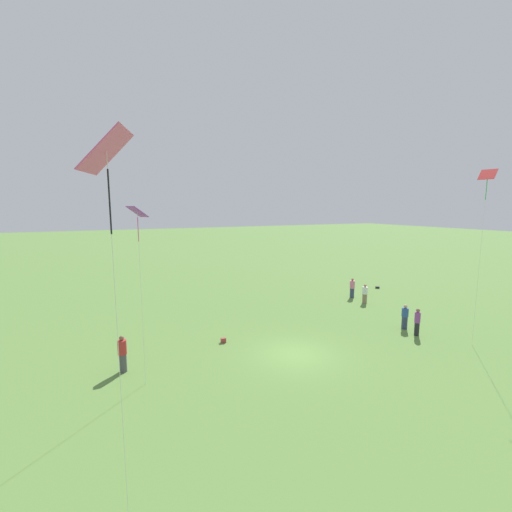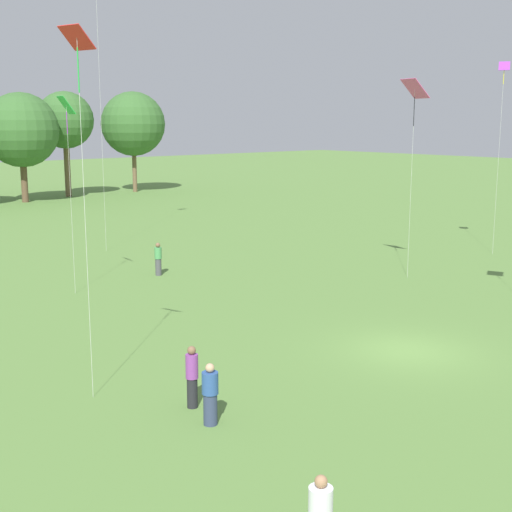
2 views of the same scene
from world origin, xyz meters
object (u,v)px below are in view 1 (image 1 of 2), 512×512
(person_1, at_px, (405,317))
(picnic_bag_1, at_px, (377,287))
(kite_3, at_px, (107,160))
(picnic_bag_2, at_px, (223,340))
(person_3, at_px, (352,288))
(person_4, at_px, (365,294))
(kite_5, at_px, (138,219))
(person_6, at_px, (417,322))
(person_0, at_px, (122,354))
(kite_4, at_px, (487,182))

(person_1, xyz_separation_m, picnic_bag_1, (-7.12, -9.56, -0.73))
(kite_3, distance_m, picnic_bag_2, 15.42)
(person_3, relative_size, person_4, 1.09)
(kite_5, xyz_separation_m, picnic_bag_1, (-24.10, -9.60, -7.61))
(person_6, relative_size, picnic_bag_1, 4.26)
(person_0, xyz_separation_m, kite_5, (-0.84, 1.73, 6.77))
(kite_3, relative_size, kite_4, 0.95)
(kite_4, xyz_separation_m, picnic_bag_2, (13.42, -6.77, -9.46))
(kite_3, bearing_deg, person_6, 172.79)
(picnic_bag_2, bearing_deg, kite_3, 58.92)
(kite_3, xyz_separation_m, kite_4, (-19.86, -3.91, 0.40))
(person_4, height_order, picnic_bag_1, person_4)
(person_3, xyz_separation_m, kite_3, (20.72, 15.52, 8.32))
(person_0, relative_size, person_3, 1.04)
(picnic_bag_2, bearing_deg, person_6, 159.87)
(person_0, distance_m, person_1, 17.90)
(person_0, height_order, picnic_bag_2, person_0)
(person_0, bearing_deg, person_6, 90.11)
(picnic_bag_1, bearing_deg, person_1, 53.34)
(person_6, height_order, kite_4, kite_4)
(kite_5, relative_size, picnic_bag_1, 19.68)
(kite_4, distance_m, picnic_bag_1, 17.30)
(kite_4, distance_m, picnic_bag_2, 17.76)
(picnic_bag_1, bearing_deg, person_6, 55.49)
(person_1, bearing_deg, person_3, -7.56)
(kite_3, relative_size, picnic_bag_2, 31.85)
(person_6, relative_size, kite_4, 0.17)
(person_4, distance_m, picnic_bag_2, 14.36)
(person_1, bearing_deg, person_4, -10.18)
(person_1, distance_m, person_4, 6.33)
(person_0, height_order, person_1, person_0)
(person_6, height_order, picnic_bag_2, person_6)
(person_1, distance_m, kite_5, 18.33)
(person_6, xyz_separation_m, kite_4, (-1.75, 2.50, 8.70))
(picnic_bag_1, xyz_separation_m, picnic_bag_2, (19.10, 6.52, 0.04))
(kite_3, relative_size, picnic_bag_1, 23.53)
(person_4, relative_size, person_6, 0.93)
(kite_4, bearing_deg, picnic_bag_2, -85.86)
(person_4, xyz_separation_m, kite_3, (20.47, 13.64, 8.40))
(person_3, xyz_separation_m, picnic_bag_1, (-4.82, -1.68, -0.79))
(person_3, bearing_deg, picnic_bag_2, 44.60)
(person_1, bearing_deg, person_0, 93.31)
(person_4, height_order, kite_5, kite_5)
(person_0, bearing_deg, person_1, 94.19)
(person_0, xyz_separation_m, person_4, (-19.88, -4.30, -0.13))
(kite_3, xyz_separation_m, kite_5, (-1.43, -7.60, -1.50))
(person_0, height_order, kite_5, kite_5)
(person_6, relative_size, kite_5, 0.22)
(person_3, distance_m, picnic_bag_2, 15.10)
(person_3, xyz_separation_m, person_4, (0.25, 1.88, -0.08))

